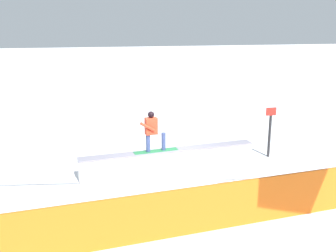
{
  "coord_description": "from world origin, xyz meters",
  "views": [
    {
      "loc": [
        2.52,
        13.1,
        5.26
      ],
      "look_at": [
        0.24,
        1.03,
        1.91
      ],
      "focal_mm": 43.11,
      "sensor_mm": 36.0,
      "label": 1
    }
  ],
  "objects": [
    {
      "name": "grind_box",
      "position": [
        0.0,
        0.0,
        0.34
      ],
      "size": [
        6.3,
        1.31,
        0.76
      ],
      "color": "white",
      "rests_on": "ground_plane"
    },
    {
      "name": "safety_fence",
      "position": [
        0.0,
        4.31,
        0.63
      ],
      "size": [
        9.68,
        1.37,
        1.25
      ],
      "primitive_type": "cube",
      "rotation": [
        0.0,
        0.0,
        0.13
      ],
      "color": "orange",
      "rests_on": "ground_plane"
    },
    {
      "name": "snowboarder",
      "position": [
        0.6,
        0.08,
        1.52
      ],
      "size": [
        1.58,
        0.56,
        1.42
      ],
      "color": "#2B854B",
      "rests_on": "grind_box"
    },
    {
      "name": "trail_marker",
      "position": [
        -4.04,
        -0.69,
        1.04
      ],
      "size": [
        0.4,
        0.1,
        1.94
      ],
      "color": "#262628",
      "rests_on": "ground_plane"
    },
    {
      "name": "ground_plane",
      "position": [
        0.0,
        0.0,
        0.0
      ],
      "size": [
        120.0,
        120.0,
        0.0
      ],
      "primitive_type": "plane",
      "color": "white"
    }
  ]
}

